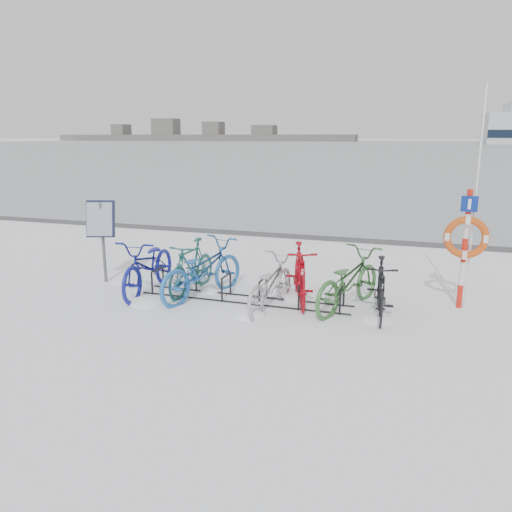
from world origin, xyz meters
The scene contains 15 objects.
ground centered at (0.00, 0.00, 0.00)m, with size 900.00×900.00×0.00m, color white.
ice_sheet centered at (0.00, 155.00, 0.01)m, with size 400.00×298.00×0.02m, color #96A2AA.
quay_edge centered at (0.00, 5.90, 0.05)m, with size 400.00×0.25×0.10m, color #3F3F42.
bike_rack centered at (0.00, 0.00, 0.18)m, with size 4.00×0.48×0.46m.
info_board centered at (-3.16, 0.21, 1.23)m, with size 0.61×0.38×1.71m.
lifebuoy_station centered at (3.76, 0.74, 1.28)m, with size 0.73×0.22×3.81m.
shoreline centered at (-122.02, 260.00, 2.79)m, with size 180.00×12.00×9.50m.
bike_0 centered at (-1.94, -0.05, 0.56)m, with size 0.75×2.15×1.13m, color navy.
bike_1 centered at (-1.16, 0.20, 0.53)m, with size 0.50×1.75×1.05m, color #1A5751.
bike_2 centered at (-0.83, -0.03, 0.56)m, with size 0.74×2.13×1.12m, color #2262AC.
bike_3 centered at (0.56, -0.23, 0.48)m, with size 0.64×1.83×0.96m, color #A3A4AA.
bike_4 centered at (0.98, 0.27, 0.55)m, with size 0.51×1.82×1.09m, color #9E0611.
bike_5 centered at (1.87, 0.18, 0.54)m, with size 0.72×2.06×1.08m, color #376C34.
bike_6 centered at (2.44, -0.02, 0.50)m, with size 0.47×1.67×1.00m, color black.
snow_drifts centered at (0.02, -0.25, 0.00)m, with size 5.73×2.03×0.22m.
Camera 1 is at (2.94, -8.30, 2.98)m, focal length 35.00 mm.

